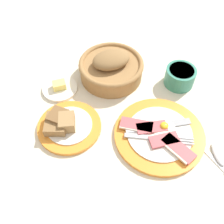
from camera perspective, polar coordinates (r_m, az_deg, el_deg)
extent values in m
plane|color=beige|center=(0.74, 4.80, -4.56)|extent=(3.00, 3.00, 0.00)
cylinder|color=orange|center=(0.74, 10.25, -4.83)|extent=(0.25, 0.25, 0.01)
cylinder|color=silver|center=(0.73, 10.34, -4.50)|extent=(0.18, 0.18, 0.00)
cube|color=#BC5156|center=(0.73, 5.34, -2.83)|extent=(0.10, 0.06, 0.01)
cube|color=beige|center=(0.72, 5.12, -3.84)|extent=(0.08, 0.04, 0.01)
cube|color=#BC5156|center=(0.71, 11.30, -5.99)|extent=(0.08, 0.05, 0.01)
cube|color=beige|center=(0.72, 10.84, -4.91)|extent=(0.07, 0.02, 0.01)
cube|color=#BC5156|center=(0.71, 14.26, -7.65)|extent=(0.08, 0.10, 0.01)
cube|color=beige|center=(0.70, 13.43, -8.43)|extent=(0.06, 0.08, 0.01)
cube|color=#BC5156|center=(0.73, 8.72, -3.66)|extent=(0.09, 0.04, 0.01)
cube|color=beige|center=(0.74, 8.42, -2.60)|extent=(0.08, 0.02, 0.01)
ellipsoid|color=white|center=(0.74, 10.84, -3.14)|extent=(0.07, 0.06, 0.01)
ellipsoid|color=yellow|center=(0.73, 11.32, -2.84)|extent=(0.02, 0.02, 0.01)
cube|color=silver|center=(0.71, 7.05, -5.41)|extent=(0.11, 0.03, 0.00)
cube|color=silver|center=(0.72, 12.87, -5.87)|extent=(0.03, 0.02, 0.00)
cube|color=silver|center=(0.72, 15.78, -6.62)|extent=(0.04, 0.01, 0.00)
cube|color=silver|center=(0.73, 15.74, -6.08)|extent=(0.04, 0.01, 0.00)
cube|color=silver|center=(0.73, 15.71, -5.55)|extent=(0.04, 0.01, 0.00)
cube|color=silver|center=(0.73, 7.17, -3.51)|extent=(0.11, 0.02, 0.00)
cube|color=#9EA0A5|center=(0.75, 13.94, -2.35)|extent=(0.08, 0.03, 0.00)
cylinder|color=orange|center=(0.75, -9.24, -3.18)|extent=(0.18, 0.18, 0.01)
cylinder|color=silver|center=(0.74, -9.32, -2.83)|extent=(0.13, 0.13, 0.00)
cube|color=brown|center=(0.74, -11.62, -1.20)|extent=(0.07, 0.07, 0.03)
cube|color=#9E7A4C|center=(0.73, -9.80, -2.18)|extent=(0.04, 0.05, 0.03)
cube|color=olive|center=(0.73, -12.11, -2.50)|extent=(0.06, 0.08, 0.03)
cylinder|color=#337F6B|center=(0.86, 14.56, 7.47)|extent=(0.09, 0.09, 0.06)
cylinder|color=white|center=(0.84, 14.91, 8.66)|extent=(0.08, 0.08, 0.01)
cylinder|color=olive|center=(0.86, -0.18, 9.09)|extent=(0.20, 0.20, 0.05)
torus|color=olive|center=(0.84, -0.19, 10.40)|extent=(0.21, 0.21, 0.02)
ellipsoid|color=olive|center=(0.83, -0.19, 11.32)|extent=(0.14, 0.12, 0.04)
cylinder|color=silver|center=(0.85, -11.25, 5.03)|extent=(0.11, 0.11, 0.01)
cube|color=#F4E06B|center=(0.84, -11.42, 5.77)|extent=(0.05, 0.04, 0.02)
cube|color=silver|center=(0.74, 21.45, -9.58)|extent=(0.06, 0.10, 0.01)
ellipsoid|color=silver|center=(0.75, 22.14, -8.46)|extent=(0.03, 0.07, 0.01)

